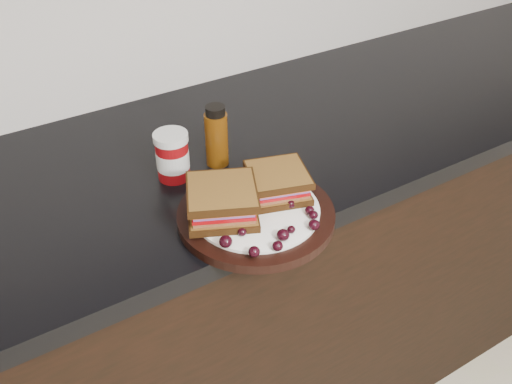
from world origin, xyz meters
TOP-DOWN VIEW (x-y plane):
  - base_cabinets at (0.00, 1.70)m, footprint 3.96×0.58m
  - countertop at (0.00, 1.70)m, footprint 3.98×0.60m
  - plate at (0.04, 1.46)m, footprint 0.28×0.28m
  - sandwich_left at (-0.02, 1.48)m, footprint 0.16×0.16m
  - sandwich_right at (0.10, 1.48)m, footprint 0.13×0.13m
  - grape_0 at (-0.05, 1.40)m, footprint 0.02×0.02m
  - grape_1 at (-0.02, 1.41)m, footprint 0.02×0.02m
  - grape_2 at (-0.03, 1.36)m, footprint 0.02×0.02m
  - grape_3 at (0.01, 1.35)m, footprint 0.02×0.02m
  - grape_4 at (0.03, 1.37)m, footprint 0.02×0.02m
  - grape_5 at (0.06, 1.38)m, footprint 0.01×0.01m
  - grape_6 at (0.09, 1.36)m, footprint 0.02×0.02m
  - grape_7 at (0.11, 1.39)m, footprint 0.02×0.02m
  - grape_8 at (0.11, 1.40)m, footprint 0.02×0.02m
  - grape_9 at (0.09, 1.43)m, footprint 0.02×0.02m
  - grape_10 at (0.13, 1.46)m, footprint 0.02×0.02m
  - grape_11 at (0.11, 1.47)m, footprint 0.02×0.02m
  - grape_12 at (0.10, 1.50)m, footprint 0.02×0.02m
  - grape_13 at (-0.02, 1.52)m, footprint 0.02×0.02m
  - grape_14 at (-0.03, 1.49)m, footprint 0.01×0.01m
  - grape_15 at (-0.02, 1.47)m, footprint 0.02×0.02m
  - grape_16 at (-0.05, 1.45)m, footprint 0.02×0.02m
  - grape_17 at (-0.01, 1.51)m, footprint 0.02×0.02m
  - grape_18 at (-0.04, 1.49)m, footprint 0.02×0.02m
  - grape_19 at (-0.05, 1.48)m, footprint 0.02×0.02m
  - condiment_jar at (-0.03, 1.66)m, footprint 0.08×0.08m
  - oil_bottle at (0.07, 1.66)m, footprint 0.05×0.05m

SIDE VIEW (x-z plane):
  - base_cabinets at x=0.00m, z-range 0.00..0.86m
  - countertop at x=0.00m, z-range 0.86..0.90m
  - plate at x=0.04m, z-range 0.90..0.92m
  - grape_5 at x=0.06m, z-range 0.92..0.94m
  - grape_14 at x=-0.03m, z-range 0.92..0.94m
  - grape_1 at x=-0.02m, z-range 0.92..0.94m
  - grape_13 at x=-0.02m, z-range 0.92..0.94m
  - grape_7 at x=0.11m, z-range 0.92..0.94m
  - grape_9 at x=0.09m, z-range 0.92..0.94m
  - grape_8 at x=0.11m, z-range 0.92..0.94m
  - grape_3 at x=0.01m, z-range 0.92..0.94m
  - grape_16 at x=-0.05m, z-range 0.92..0.94m
  - grape_2 at x=-0.03m, z-range 0.92..0.94m
  - grape_11 at x=0.11m, z-range 0.92..0.94m
  - grape_6 at x=0.09m, z-range 0.92..0.94m
  - grape_17 at x=-0.01m, z-range 0.92..0.94m
  - grape_12 at x=0.10m, z-range 0.92..0.94m
  - grape_15 at x=-0.02m, z-range 0.92..0.94m
  - grape_10 at x=0.13m, z-range 0.92..0.94m
  - grape_19 at x=-0.05m, z-range 0.92..0.94m
  - grape_18 at x=-0.04m, z-range 0.92..0.94m
  - grape_4 at x=0.03m, z-range 0.92..0.94m
  - grape_0 at x=-0.05m, z-range 0.92..0.94m
  - sandwich_right at x=0.10m, z-range 0.92..0.97m
  - condiment_jar at x=-0.03m, z-range 0.90..1.00m
  - sandwich_left at x=-0.02m, z-range 0.92..0.98m
  - oil_bottle at x=0.07m, z-range 0.90..1.03m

